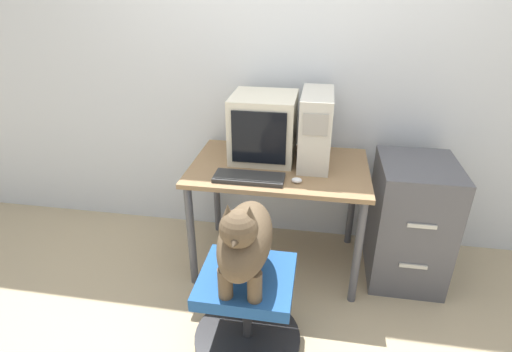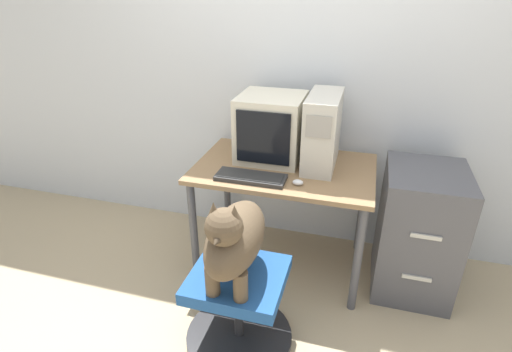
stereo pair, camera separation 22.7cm
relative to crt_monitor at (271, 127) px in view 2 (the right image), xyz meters
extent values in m
plane|color=tan|center=(0.12, -0.49, -0.97)|extent=(12.00, 12.00, 0.00)
cube|color=silver|center=(0.12, 0.32, 0.33)|extent=(8.00, 0.05, 2.60)
cube|color=olive|center=(0.12, -0.12, -0.23)|extent=(1.14, 0.74, 0.03)
cylinder|color=#4C4C51|center=(-0.40, -0.44, -0.61)|extent=(0.05, 0.05, 0.73)
cylinder|color=#4C4C51|center=(0.64, -0.44, -0.61)|extent=(0.05, 0.05, 0.73)
cylinder|color=#4C4C51|center=(-0.40, 0.20, -0.61)|extent=(0.05, 0.05, 0.73)
cylinder|color=#4C4C51|center=(0.64, 0.20, -0.61)|extent=(0.05, 0.05, 0.73)
cube|color=beige|center=(0.00, 0.00, 0.00)|extent=(0.41, 0.40, 0.42)
cube|color=black|center=(0.00, -0.20, 0.00)|extent=(0.34, 0.01, 0.33)
cube|color=beige|center=(0.34, -0.02, 0.02)|extent=(0.19, 0.46, 0.46)
cube|color=#9E998E|center=(0.34, -0.25, 0.12)|extent=(0.14, 0.01, 0.13)
cube|color=#2D2D2D|center=(-0.03, -0.35, -0.20)|extent=(0.42, 0.16, 0.02)
cube|color=#292928|center=(-0.03, -0.35, -0.19)|extent=(0.39, 0.13, 0.00)
ellipsoid|color=silver|center=(0.25, -0.34, -0.20)|extent=(0.06, 0.05, 0.03)
cylinder|color=#262628|center=(0.04, -0.86, -0.95)|extent=(0.60, 0.60, 0.04)
cylinder|color=#262628|center=(0.04, -0.86, -0.75)|extent=(0.05, 0.05, 0.36)
cube|color=#1E4C8C|center=(0.04, -0.86, -0.54)|extent=(0.49, 0.45, 0.07)
ellipsoid|color=brown|center=(0.04, -0.87, -0.27)|extent=(0.26, 0.55, 0.29)
cylinder|color=brown|center=(-0.03, -1.02, -0.42)|extent=(0.07, 0.07, 0.16)
cylinder|color=brown|center=(0.11, -1.02, -0.42)|extent=(0.07, 0.07, 0.16)
sphere|color=brown|center=(0.04, -1.02, -0.11)|extent=(0.17, 0.17, 0.17)
cone|color=#3E3123|center=(0.04, -1.10, -0.12)|extent=(0.08, 0.09, 0.08)
cone|color=brown|center=(0.00, -1.02, -0.03)|extent=(0.06, 0.06, 0.08)
cone|color=brown|center=(0.09, -1.02, -0.03)|extent=(0.06, 0.06, 0.08)
torus|color=blue|center=(0.04, -1.00, -0.17)|extent=(0.13, 0.13, 0.02)
cube|color=#4C4C51|center=(0.99, -0.10, -0.56)|extent=(0.47, 0.54, 0.83)
cube|color=beige|center=(0.99, -0.38, -0.41)|extent=(0.16, 0.01, 0.02)
cube|color=beige|center=(0.99, -0.38, -0.70)|extent=(0.16, 0.01, 0.02)
camera|label=1|loc=(0.36, -2.44, 0.87)|focal=28.00mm
camera|label=2|loc=(0.58, -2.39, 0.87)|focal=28.00mm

